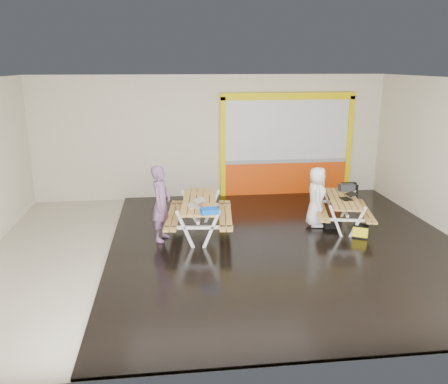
{
  "coord_description": "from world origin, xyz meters",
  "views": [
    {
      "loc": [
        -1.2,
        -9.03,
        3.8
      ],
      "look_at": [
        0.0,
        0.9,
        1.0
      ],
      "focal_mm": 37.03,
      "sensor_mm": 36.0,
      "label": 1
    }
  ],
  "objects": [
    {
      "name": "deck",
      "position": [
        1.25,
        0.0,
        0.03
      ],
      "size": [
        7.5,
        7.98,
        0.05
      ],
      "primitive_type": "cube",
      "color": "black",
      "rests_on": "room"
    },
    {
      "name": "dark_case",
      "position": [
        2.57,
        0.9,
        0.12
      ],
      "size": [
        0.4,
        0.32,
        0.14
      ],
      "primitive_type": "cube",
      "rotation": [
        0.0,
        0.0,
        -0.08
      ],
      "color": "black",
      "rests_on": "deck"
    },
    {
      "name": "person_right",
      "position": [
        2.21,
        1.03,
        0.78
      ],
      "size": [
        0.61,
        0.78,
        1.41
      ],
      "primitive_type": "imported",
      "rotation": [
        0.0,
        0.0,
        1.32
      ],
      "color": "white",
      "rests_on": "deck"
    },
    {
      "name": "toolbox",
      "position": [
        3.14,
        1.57,
        0.83
      ],
      "size": [
        0.39,
        0.22,
        0.22
      ],
      "color": "black",
      "rests_on": "picnic_table_right"
    },
    {
      "name": "blue_pouch",
      "position": [
        -0.42,
        -0.11,
        0.89
      ],
      "size": [
        0.38,
        0.29,
        0.1
      ],
      "primitive_type": "cube",
      "rotation": [
        0.0,
        0.0,
        0.12
      ],
      "color": "blue",
      "rests_on": "picnic_table_left"
    },
    {
      "name": "kiosk",
      "position": [
        2.2,
        3.93,
        1.44
      ],
      "size": [
        3.88,
        0.16,
        3.0
      ],
      "color": "#DB4008",
      "rests_on": "room"
    },
    {
      "name": "laptop_left",
      "position": [
        -0.67,
        0.43,
        0.89
      ],
      "size": [
        0.42,
        0.39,
        0.16
      ],
      "color": "silver",
      "rests_on": "picnic_table_left"
    },
    {
      "name": "picnic_table_right",
      "position": [
        2.83,
        0.95,
        0.57
      ],
      "size": [
        1.62,
        2.07,
        0.74
      ],
      "color": "tan",
      "rests_on": "deck"
    },
    {
      "name": "fluke_bag",
      "position": [
        2.98,
        0.18,
        0.19
      ],
      "size": [
        0.4,
        0.35,
        0.29
      ],
      "color": "black",
      "rests_on": "deck"
    },
    {
      "name": "laptop_right",
      "position": [
        2.9,
        0.86,
        0.79
      ],
      "size": [
        0.37,
        0.34,
        0.14
      ],
      "color": "black",
      "rests_on": "picnic_table_right"
    },
    {
      "name": "picnic_table_left",
      "position": [
        -0.56,
        0.83,
        0.64
      ],
      "size": [
        1.64,
        2.25,
        0.85
      ],
      "color": "tan",
      "rests_on": "deck"
    },
    {
      "name": "room",
      "position": [
        0.0,
        0.0,
        1.75
      ],
      "size": [
        10.02,
        8.02,
        3.52
      ],
      "color": "beige",
      "rests_on": "ground"
    },
    {
      "name": "person_left",
      "position": [
        -1.41,
        0.58,
        0.88
      ],
      "size": [
        0.59,
        0.71,
        1.66
      ],
      "primitive_type": "imported",
      "rotation": [
        0.0,
        0.0,
        1.21
      ],
      "color": "#764F76",
      "rests_on": "deck"
    },
    {
      "name": "backpack",
      "position": [
        3.39,
        1.75,
        0.68
      ],
      "size": [
        0.3,
        0.26,
        0.43
      ],
      "color": "black",
      "rests_on": "picnic_table_right"
    }
  ]
}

